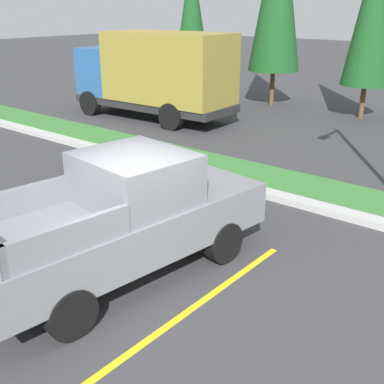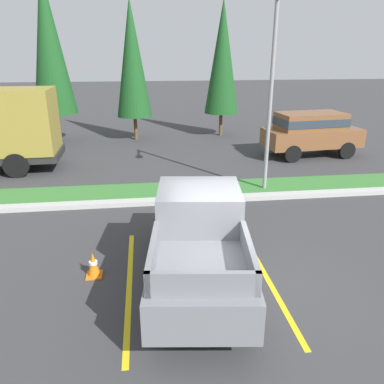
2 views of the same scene
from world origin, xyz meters
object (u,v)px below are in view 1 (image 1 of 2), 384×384
object	(u,v)px
pickup_truck_main	(125,218)
cypress_tree_center	(375,3)
traffic_cone	(63,215)
cypress_tree_leftmost	(192,12)
cargo_truck_distant	(156,73)

from	to	relation	value
pickup_truck_main	cypress_tree_center	xyz separation A→B (m)	(-1.56, 14.64, 3.37)
cypress_tree_center	traffic_cone	distance (m)	14.83
pickup_truck_main	cypress_tree_leftmost	size ratio (longest dim) A/B	0.79
cargo_truck_distant	traffic_cone	size ratio (longest dim) A/B	11.47
cypress_tree_leftmost	traffic_cone	distance (m)	16.60
cypress_tree_leftmost	traffic_cone	bearing A→B (deg)	-60.27
pickup_truck_main	cypress_tree_leftmost	xyz separation A→B (m)	(-10.38, 14.47, 2.97)
pickup_truck_main	cargo_truck_distant	world-z (taller)	cargo_truck_distant
cargo_truck_distant	cypress_tree_center	world-z (taller)	cypress_tree_center
cargo_truck_distant	cypress_tree_leftmost	size ratio (longest dim) A/B	1.01
cargo_truck_distant	cypress_tree_leftmost	bearing A→B (deg)	114.85
cargo_truck_distant	pickup_truck_main	bearing A→B (deg)	-49.28
cypress_tree_leftmost	cypress_tree_center	xyz separation A→B (m)	(8.82, 0.17, 0.40)
cargo_truck_distant	traffic_cone	world-z (taller)	cargo_truck_distant
pickup_truck_main	cypress_tree_leftmost	distance (m)	18.06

